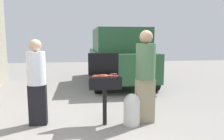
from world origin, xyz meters
The scene contains 16 objects.
ground_plane centered at (0.00, 0.00, 0.00)m, with size 24.00×24.00×0.00m, color gray.
bbq_grill centered at (0.28, 0.12, 0.81)m, with size 0.60×0.44×0.96m.
grill_lid_open centered at (0.28, 0.34, 1.17)m, with size 0.60×0.05×0.42m, color black.
hot_dog_0 centered at (0.26, 0.13, 0.97)m, with size 0.03×0.03×0.13m, color #C6593D.
hot_dog_1 centered at (0.45, -0.01, 0.97)m, with size 0.03×0.03×0.13m, color #AD4228.
hot_dog_2 centered at (0.10, -0.01, 0.97)m, with size 0.03×0.03×0.13m, color #AD4228.
hot_dog_3 centered at (0.35, 0.05, 0.97)m, with size 0.03×0.03×0.13m, color #B74C33.
hot_dog_4 centered at (0.13, 0.11, 0.97)m, with size 0.03×0.03×0.13m, color #C6593D.
hot_dog_5 centered at (0.25, -0.01, 0.97)m, with size 0.03×0.03×0.13m, color #AD4228.
hot_dog_6 centered at (0.46, 0.24, 0.97)m, with size 0.03×0.03×0.13m, color #B74C33.
hot_dog_7 centered at (0.34, 0.08, 0.97)m, with size 0.03×0.03×0.13m, color #C6593D.
hot_dog_8 centered at (0.26, 0.15, 0.97)m, with size 0.03×0.03×0.13m, color #AD4228.
propane_tank centered at (0.79, 0.05, 0.32)m, with size 0.32×0.32×0.62m.
person_left centered at (-1.00, 0.30, 0.90)m, with size 0.35×0.35×1.65m.
person_right centered at (1.08, 0.17, 0.99)m, with size 0.38×0.38×1.82m.
parked_minivan centered at (1.20, 4.20, 1.03)m, with size 2.10×4.44×2.02m.
Camera 1 is at (-0.13, -4.00, 1.66)m, focal length 35.70 mm.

